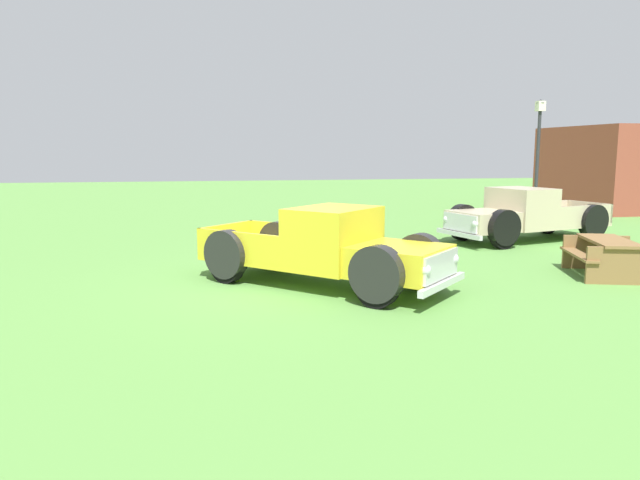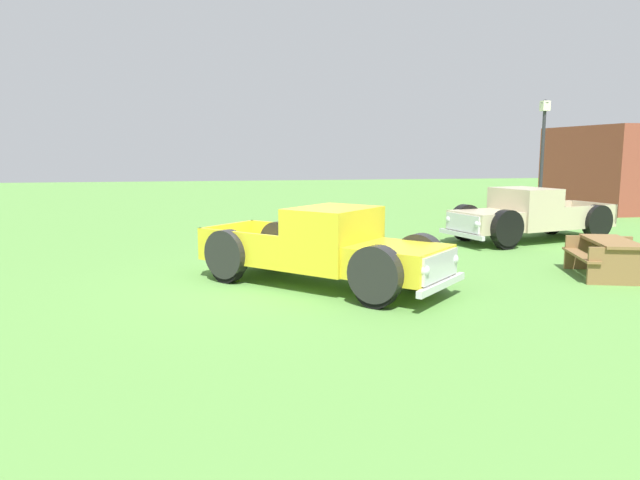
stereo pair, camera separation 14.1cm
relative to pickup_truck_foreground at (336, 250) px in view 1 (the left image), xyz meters
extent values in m
plane|color=#5B9342|center=(-0.68, -0.86, -0.74)|extent=(80.00, 80.00, 0.00)
cube|color=yellow|center=(0.95, 0.96, -0.08)|extent=(2.16, 2.16, 0.56)
cube|color=silver|center=(1.50, 1.52, -0.08)|extent=(1.03, 1.02, 0.47)
sphere|color=silver|center=(1.05, 1.93, -0.05)|extent=(0.20, 0.20, 0.20)
sphere|color=silver|center=(1.92, 1.07, -0.05)|extent=(0.20, 0.20, 0.20)
cube|color=yellow|center=(-0.04, -0.04, 0.23)|extent=(2.13, 2.13, 1.16)
cube|color=#8C9EA8|center=(0.39, 0.39, 0.48)|extent=(1.07, 1.06, 0.51)
cube|color=yellow|center=(-1.25, -1.27, -0.30)|extent=(2.70, 2.70, 0.10)
cube|color=yellow|center=(-1.83, -0.70, 0.03)|extent=(1.55, 1.57, 0.56)
cube|color=yellow|center=(-0.68, -1.83, 0.03)|extent=(1.55, 1.57, 0.56)
cube|color=yellow|center=(-1.97, -1.99, 0.03)|extent=(1.26, 1.25, 0.56)
cylinder|color=black|center=(0.35, 1.56, -0.35)|extent=(0.70, 0.70, 0.77)
cylinder|color=#B7B7BC|center=(0.34, 1.57, -0.35)|extent=(0.39, 0.39, 0.31)
cylinder|color=black|center=(0.35, 1.56, -0.16)|extent=(0.88, 0.89, 0.97)
cylinder|color=black|center=(1.56, 0.36, -0.35)|extent=(0.70, 0.70, 0.77)
cylinder|color=#B7B7BC|center=(1.56, 0.36, -0.35)|extent=(0.39, 0.39, 0.31)
cylinder|color=black|center=(1.56, 0.36, -0.16)|extent=(0.88, 0.89, 0.97)
cylinder|color=black|center=(-2.04, -0.85, -0.35)|extent=(0.70, 0.70, 0.77)
cylinder|color=#B7B7BC|center=(-2.04, -0.84, -0.35)|extent=(0.39, 0.39, 0.31)
cylinder|color=black|center=(-2.04, -0.85, -0.16)|extent=(0.88, 0.89, 0.97)
cylinder|color=black|center=(-0.83, -2.05, -0.35)|extent=(0.70, 0.70, 0.77)
cylinder|color=#B7B7BC|center=(-0.82, -2.05, -0.35)|extent=(0.39, 0.39, 0.31)
cylinder|color=black|center=(-0.83, -2.05, -0.16)|extent=(0.88, 0.89, 0.97)
cube|color=silver|center=(1.53, 1.55, -0.39)|extent=(1.38, 1.37, 0.12)
cube|color=#C6B793|center=(-4.38, 5.15, -0.08)|extent=(1.87, 1.86, 0.56)
cube|color=silver|center=(-4.19, 4.40, -0.08)|extent=(1.35, 0.41, 0.47)
sphere|color=silver|center=(-3.60, 4.58, -0.05)|extent=(0.20, 0.20, 0.20)
sphere|color=silver|center=(-4.79, 4.26, -0.05)|extent=(0.20, 0.20, 0.20)
cube|color=#C6B793|center=(-4.75, 6.52, 0.23)|extent=(1.97, 1.70, 1.16)
cube|color=#8C9EA8|center=(-4.59, 5.93, 0.48)|extent=(1.42, 0.41, 0.51)
cube|color=#C6B793|center=(-5.19, 8.19, -0.30)|extent=(2.18, 2.49, 0.10)
cube|color=#C6B793|center=(-4.41, 8.39, 0.03)|extent=(0.62, 2.08, 0.56)
cube|color=#C6B793|center=(-5.96, 7.98, 0.03)|extent=(0.62, 2.08, 0.56)
cube|color=#C6B793|center=(-5.45, 9.18, 0.03)|extent=(1.66, 0.51, 0.56)
cylinder|color=black|center=(-3.56, 5.37, -0.35)|extent=(0.41, 0.80, 0.77)
cylinder|color=#B7B7BC|center=(-3.55, 5.37, -0.35)|extent=(0.31, 0.36, 0.31)
cylinder|color=black|center=(-3.56, 5.37, -0.16)|extent=(0.52, 1.01, 0.97)
cylinder|color=black|center=(-5.21, 4.94, -0.35)|extent=(0.41, 0.80, 0.77)
cylinder|color=#B7B7BC|center=(-5.22, 4.93, -0.35)|extent=(0.31, 0.36, 0.31)
cylinder|color=black|center=(-5.21, 4.94, -0.16)|extent=(0.52, 1.01, 0.97)
cylinder|color=black|center=(-4.43, 8.65, -0.35)|extent=(0.41, 0.80, 0.77)
cylinder|color=#B7B7BC|center=(-4.42, 8.65, -0.35)|extent=(0.31, 0.36, 0.31)
cylinder|color=black|center=(-4.43, 8.65, -0.16)|extent=(0.52, 1.01, 0.97)
cylinder|color=black|center=(-6.07, 8.21, -0.35)|extent=(0.41, 0.80, 0.77)
cylinder|color=#B7B7BC|center=(-6.08, 8.21, -0.35)|extent=(0.31, 0.36, 0.31)
cylinder|color=black|center=(-6.07, 8.21, -0.16)|extent=(0.52, 1.01, 0.97)
cube|color=silver|center=(-4.18, 4.36, -0.39)|extent=(1.81, 0.57, 0.12)
cube|color=#2D2D33|center=(-9.25, 9.64, -0.61)|extent=(0.36, 0.36, 0.25)
cylinder|color=#2D2D33|center=(-9.25, 9.64, 1.40)|extent=(0.12, 0.12, 3.78)
cube|color=#F2EACC|center=(-9.25, 9.64, 3.47)|extent=(0.28, 0.28, 0.36)
cone|color=#2D2D33|center=(-9.25, 9.64, 3.65)|extent=(0.32, 0.32, 0.14)
cube|color=olive|center=(0.04, 5.85, 0.01)|extent=(1.96, 1.30, 0.06)
cube|color=olive|center=(-0.14, 5.27, -0.29)|extent=(1.80, 0.80, 0.05)
cube|color=olive|center=(0.22, 6.42, -0.29)|extent=(1.80, 0.80, 0.05)
cube|color=olive|center=(-0.72, 6.08, -0.36)|extent=(0.49, 1.36, 0.75)
cube|color=olive|center=(0.80, 5.61, -0.36)|extent=(0.49, 1.36, 0.75)
cube|color=brown|center=(-12.70, 15.62, 1.09)|extent=(5.95, 4.66, 3.65)
camera|label=1|loc=(10.89, -2.39, 1.89)|focal=33.24mm
camera|label=2|loc=(10.91, -2.25, 1.89)|focal=33.24mm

